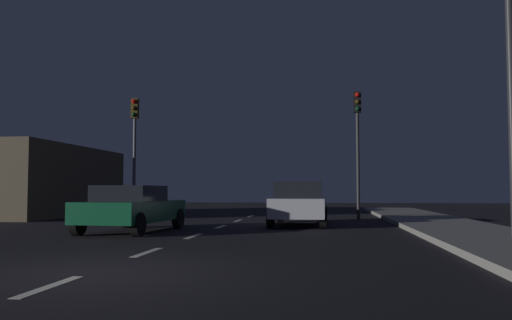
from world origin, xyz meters
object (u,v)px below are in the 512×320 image
Objects in this scene: car_adjacent_lane at (132,208)px; street_lamp_right at (497,62)px; traffic_signal_left at (134,135)px; car_stopped_ahead at (299,203)px; traffic_signal_right at (358,131)px.

car_adjacent_lane is 0.63× the size of street_lamp_right.
traffic_signal_left is 9.13m from car_stopped_ahead.
traffic_signal_right is 0.78× the size of street_lamp_right.
car_stopped_ahead is at bearing -28.00° from traffic_signal_left.
street_lamp_right reaches higher than traffic_signal_left.
street_lamp_right is (12.49, -10.28, 0.46)m from traffic_signal_left.
car_adjacent_lane is 10.63m from street_lamp_right.
car_stopped_ahead is (-2.32, -4.05, -3.02)m from traffic_signal_right.
street_lamp_right is (4.87, -6.23, 3.44)m from car_stopped_ahead.
traffic_signal_right is (9.94, 0.00, 0.05)m from traffic_signal_left.
traffic_signal_right reaches higher than traffic_signal_left.
street_lamp_right reaches higher than car_stopped_ahead.
traffic_signal_left is at bearing -180.00° from traffic_signal_right.
street_lamp_right is (9.70, -2.57, 3.50)m from car_adjacent_lane.
car_stopped_ahead is 1.03× the size of car_adjacent_lane.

